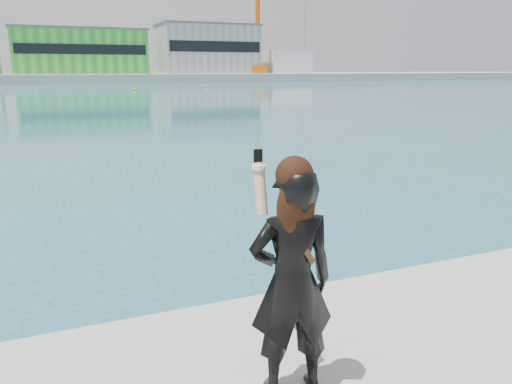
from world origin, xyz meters
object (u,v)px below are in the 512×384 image
(dock_crane, at_px, (262,22))
(woman, at_px, (292,276))
(buoy_extra, at_px, (207,87))
(buoy_near, at_px, (135,90))

(dock_crane, xyz_separation_m, woman, (-52.43, -122.64, -13.31))
(buoy_extra, bearing_deg, buoy_near, -149.87)
(dock_crane, bearing_deg, buoy_extra, -125.14)
(buoy_near, xyz_separation_m, woman, (-11.20, -75.90, 1.76))
(buoy_extra, bearing_deg, dock_crane, 54.86)
(dock_crane, distance_m, woman, 134.04)
(buoy_extra, distance_m, woman, 87.80)
(buoy_near, bearing_deg, woman, -98.39)
(buoy_near, bearing_deg, buoy_extra, 30.13)
(buoy_near, xyz_separation_m, buoy_extra, (14.07, 8.17, 0.00))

